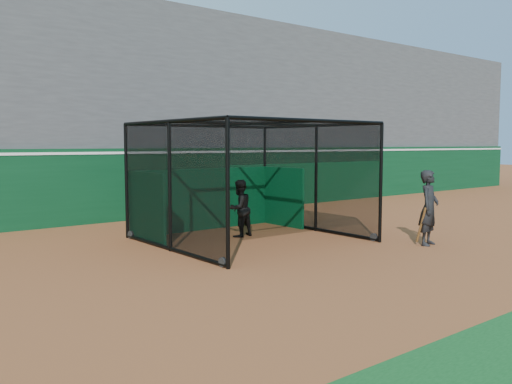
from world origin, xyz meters
TOP-DOWN VIEW (x-y plane):
  - ground at (0.00, 0.00)m, footprint 120.00×120.00m
  - outfield_wall at (0.00, 8.50)m, footprint 50.00×0.50m
  - grandstand at (0.00, 12.27)m, footprint 50.00×7.85m
  - batting_cage at (0.47, 2.67)m, footprint 5.13×5.00m
  - batter at (0.56, 3.29)m, footprint 0.89×0.74m
  - on_deck_player at (3.67, -0.84)m, footprint 0.83×0.66m

SIDE VIEW (x-z plane):
  - ground at x=0.00m, z-range 0.00..0.00m
  - batter at x=0.56m, z-range 0.00..1.64m
  - on_deck_player at x=3.67m, z-range 0.00..1.97m
  - outfield_wall at x=0.00m, z-range 0.04..2.54m
  - batting_cage at x=0.47m, z-range 0.00..3.20m
  - grandstand at x=0.00m, z-range 0.00..8.95m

